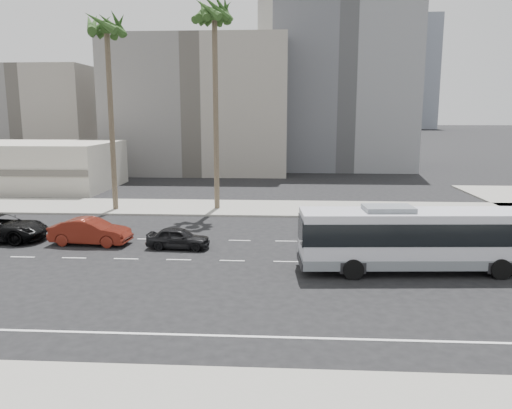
# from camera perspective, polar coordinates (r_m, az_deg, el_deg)

# --- Properties ---
(ground) EXTENTS (700.00, 700.00, 0.00)m
(ground) POSITION_cam_1_polar(r_m,az_deg,el_deg) (27.73, 3.47, -6.56)
(ground) COLOR black
(ground) RESTS_ON ground
(sidewalk_north) EXTENTS (120.00, 7.00, 0.15)m
(sidewalk_north) POSITION_cam_1_polar(r_m,az_deg,el_deg) (42.78, 3.47, -0.43)
(sidewalk_north) COLOR gray
(sidewalk_north) RESTS_ON ground
(commercial_low) EXTENTS (22.00, 12.16, 5.00)m
(commercial_low) POSITION_cam_1_polar(r_m,az_deg,el_deg) (60.70, -26.20, 4.03)
(commercial_low) COLOR #B9B3A4
(commercial_low) RESTS_ON ground
(midrise_beige_west) EXTENTS (24.00, 18.00, 18.00)m
(midrise_beige_west) POSITION_cam_1_polar(r_m,az_deg,el_deg) (72.52, -6.15, 11.02)
(midrise_beige_west) COLOR slate
(midrise_beige_west) RESTS_ON ground
(midrise_gray_center) EXTENTS (20.00, 20.00, 26.00)m
(midrise_gray_center) POSITION_cam_1_polar(r_m,az_deg,el_deg) (79.10, 9.56, 13.78)
(midrise_gray_center) COLOR slate
(midrise_gray_center) RESTS_ON ground
(midrise_beige_far) EXTENTS (18.00, 16.00, 15.00)m
(midrise_beige_far) POSITION_cam_1_polar(r_m,az_deg,el_deg) (85.41, -23.25, 9.14)
(midrise_beige_far) COLOR slate
(midrise_beige_far) RESTS_ON ground
(civic_tower) EXTENTS (42.00, 42.00, 129.00)m
(civic_tower) POSITION_cam_1_polar(r_m,az_deg,el_deg) (278.25, 3.13, 16.66)
(civic_tower) COLOR beige
(civic_tower) RESTS_ON ground
(highrise_right) EXTENTS (26.00, 26.00, 70.00)m
(highrise_right) POSITION_cam_1_polar(r_m,az_deg,el_deg) (261.86, 13.86, 15.94)
(highrise_right) COLOR slate
(highrise_right) RESTS_ON ground
(highrise_far) EXTENTS (22.00, 22.00, 60.00)m
(highrise_far) POSITION_cam_1_polar(r_m,az_deg,el_deg) (295.80, 17.66, 14.11)
(highrise_far) COLOR slate
(highrise_far) RESTS_ON ground
(city_bus) EXTENTS (12.12, 3.47, 3.44)m
(city_bus) POSITION_cam_1_polar(r_m,az_deg,el_deg) (26.92, 17.92, -3.58)
(city_bus) COLOR silver
(city_bus) RESTS_ON ground
(car_a) EXTENTS (1.79, 3.90, 1.30)m
(car_a) POSITION_cam_1_polar(r_m,az_deg,el_deg) (30.56, -8.87, -3.80)
(car_a) COLOR black
(car_a) RESTS_ON ground
(car_b) EXTENTS (2.11, 5.07, 1.63)m
(car_b) POSITION_cam_1_polar(r_m,az_deg,el_deg) (32.78, -18.40, -2.95)
(car_b) COLOR #621A10
(car_b) RESTS_ON ground
(palm_near) EXTENTS (5.09, 5.09, 17.14)m
(palm_near) POSITION_cam_1_polar(r_m,az_deg,el_deg) (42.46, -4.77, 20.44)
(palm_near) COLOR brown
(palm_near) RESTS_ON ground
(palm_mid) EXTENTS (5.21, 5.21, 16.10)m
(palm_mid) POSITION_cam_1_polar(r_m,az_deg,el_deg) (43.48, -16.70, 18.43)
(palm_mid) COLOR brown
(palm_mid) RESTS_ON ground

